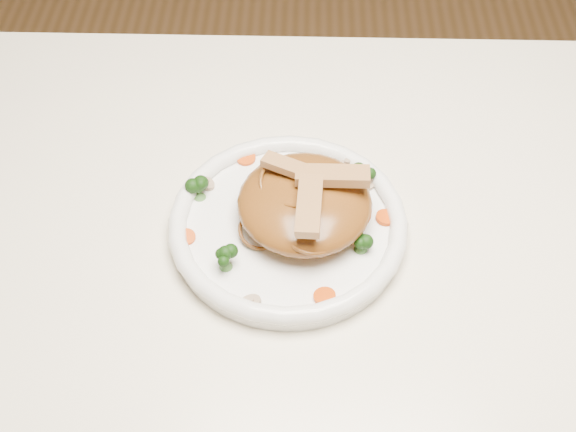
{
  "coord_description": "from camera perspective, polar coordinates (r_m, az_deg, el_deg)",
  "views": [
    {
      "loc": [
        -0.08,
        -0.47,
        1.39
      ],
      "look_at": [
        -0.09,
        0.05,
        0.78
      ],
      "focal_mm": 46.9,
      "sensor_mm": 36.0,
      "label": 1
    }
  ],
  "objects": [
    {
      "name": "mushroom_0",
      "position": [
        0.75,
        -2.89,
        -6.59
      ],
      "size": [
        0.03,
        0.03,
        0.01
      ],
      "primitive_type": "cylinder",
      "rotation": [
        0.0,
        0.0,
        0.35
      ],
      "color": "#C1AD91",
      "rests_on": "plate"
    },
    {
      "name": "carrot_4",
      "position": [
        0.75,
        2.79,
        -6.12
      ],
      "size": [
        0.03,
        0.03,
        0.0
      ],
      "primitive_type": "cylinder",
      "rotation": [
        0.0,
        0.0,
        -0.42
      ],
      "color": "#D83B07",
      "rests_on": "plate"
    },
    {
      "name": "broccoli_0",
      "position": [
        0.84,
        5.81,
        3.0
      ],
      "size": [
        0.03,
        0.03,
        0.03
      ],
      "primitive_type": null,
      "rotation": [
        0.0,
        0.0,
        0.22
      ],
      "color": "#12350B",
      "rests_on": "plate"
    },
    {
      "name": "table",
      "position": [
        0.88,
        5.94,
        -7.81
      ],
      "size": [
        1.2,
        0.8,
        0.75
      ],
      "color": "beige",
      "rests_on": "ground"
    },
    {
      "name": "broccoli_2",
      "position": [
        0.77,
        -4.8,
        -3.13
      ],
      "size": [
        0.03,
        0.03,
        0.03
      ],
      "primitive_type": null,
      "rotation": [
        0.0,
        0.0,
        0.07
      ],
      "color": "#12350B",
      "rests_on": "plate"
    },
    {
      "name": "mushroom_2",
      "position": [
        0.85,
        -6.2,
        2.46
      ],
      "size": [
        0.03,
        0.03,
        0.01
      ],
      "primitive_type": "cylinder",
      "rotation": [
        0.0,
        0.0,
        -0.74
      ],
      "color": "#C1AD91",
      "rests_on": "plate"
    },
    {
      "name": "mushroom_1",
      "position": [
        0.85,
        6.15,
        2.55
      ],
      "size": [
        0.03,
        0.03,
        0.01
      ],
      "primitive_type": "cylinder",
      "rotation": [
        0.0,
        0.0,
        1.37
      ],
      "color": "#C1AD91",
      "rests_on": "plate"
    },
    {
      "name": "broccoli_3",
      "position": [
        0.78,
        5.58,
        -1.91
      ],
      "size": [
        0.03,
        0.03,
        0.03
      ],
      "primitive_type": null,
      "rotation": [
        0.0,
        0.0,
        0.22
      ],
      "color": "#12350B",
      "rests_on": "plate"
    },
    {
      "name": "carrot_1",
      "position": [
        0.81,
        -7.71,
        -1.6
      ],
      "size": [
        0.02,
        0.02,
        0.0
      ],
      "primitive_type": "cylinder",
      "rotation": [
        0.0,
        0.0,
        -0.09
      ],
      "color": "#D83B07",
      "rests_on": "plate"
    },
    {
      "name": "broccoli_1",
      "position": [
        0.83,
        -6.78,
        2.05
      ],
      "size": [
        0.02,
        0.02,
        0.03
      ],
      "primitive_type": null,
      "rotation": [
        0.0,
        0.0,
        -0.03
      ],
      "color": "#12350B",
      "rests_on": "plate"
    },
    {
      "name": "carrot_2",
      "position": [
        0.82,
        7.4,
        -0.12
      ],
      "size": [
        0.03,
        0.03,
        0.0
      ],
      "primitive_type": "cylinder",
      "rotation": [
        0.0,
        0.0,
        -0.36
      ],
      "color": "#D83B07",
      "rests_on": "plate"
    },
    {
      "name": "mushroom_3",
      "position": [
        0.87,
        4.5,
        3.88
      ],
      "size": [
        0.02,
        0.02,
        0.01
      ],
      "primitive_type": "cylinder",
      "rotation": [
        0.0,
        0.0,
        1.54
      ],
      "color": "#C1AD91",
      "rests_on": "plate"
    },
    {
      "name": "plate",
      "position": [
        0.82,
        -0.0,
        -0.99
      ],
      "size": [
        0.28,
        0.28,
        0.02
      ],
      "primitive_type": "cylinder",
      "rotation": [
        0.0,
        0.0,
        -0.12
      ],
      "color": "white",
      "rests_on": "table"
    },
    {
      "name": "chicken_b",
      "position": [
        0.79,
        0.09,
        3.73
      ],
      "size": [
        0.06,
        0.04,
        0.01
      ],
      "primitive_type": "cube",
      "rotation": [
        0.0,
        0.0,
        2.7
      ],
      "color": "tan",
      "rests_on": "noodle_mound"
    },
    {
      "name": "chicken_a",
      "position": [
        0.78,
        3.4,
        3.07
      ],
      "size": [
        0.08,
        0.03,
        0.01
      ],
      "primitive_type": "cube",
      "rotation": [
        0.0,
        0.0,
        -0.02
      ],
      "color": "tan",
      "rests_on": "noodle_mound"
    },
    {
      "name": "chicken_c",
      "position": [
        0.75,
        1.62,
        0.81
      ],
      "size": [
        0.03,
        0.08,
        0.01
      ],
      "primitive_type": "cube",
      "rotation": [
        0.0,
        0.0,
        4.66
      ],
      "color": "tan",
      "rests_on": "noodle_mound"
    },
    {
      "name": "carrot_0",
      "position": [
        0.86,
        3.29,
        2.91
      ],
      "size": [
        0.02,
        0.02,
        0.0
      ],
      "primitive_type": "cylinder",
      "rotation": [
        0.0,
        0.0,
        0.03
      ],
      "color": "#D83B07",
      "rests_on": "plate"
    },
    {
      "name": "carrot_3",
      "position": [
        0.88,
        -3.22,
        4.43
      ],
      "size": [
        0.02,
        0.02,
        0.0
      ],
      "primitive_type": "cylinder",
      "rotation": [
        0.0,
        0.0,
        -0.06
      ],
      "color": "#D83B07",
      "rests_on": "plate"
    },
    {
      "name": "noodle_mound",
      "position": [
        0.8,
        1.27,
        1.01
      ],
      "size": [
        0.18,
        0.18,
        0.05
      ],
      "primitive_type": "ellipsoid",
      "rotation": [
        0.0,
        0.0,
        0.3
      ],
      "color": "brown",
      "rests_on": "plate"
    }
  ]
}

